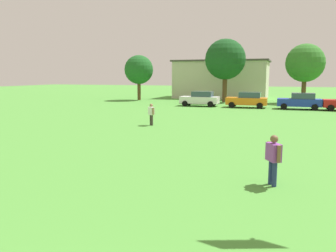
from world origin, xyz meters
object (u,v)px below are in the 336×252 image
Objects in this scene: tree_far_right at (305,63)px; parked_car_orange_1 at (247,100)px; adult_bystander at (273,156)px; tree_far_left at (139,70)px; parked_car_blue_2 at (300,101)px; parked_car_white_0 at (200,99)px; bystander_near_trees at (151,112)px; tree_center at (225,60)px.

parked_car_orange_1 is at bearing -125.87° from tree_far_right.
adult_bystander is 0.38× the size of parked_car_orange_1.
tree_far_right reaches higher than tree_far_left.
tree_far_left is at bearing -17.85° from parked_car_blue_2.
tree_far_left reaches higher than parked_car_white_0.
adult_bystander is 26.74m from parked_car_blue_2.
bystander_near_trees is 15.87m from parked_car_white_0.
tree_far_left is at bearing -175.67° from tree_far_right.
bystander_near_trees is at bearing 72.63° from parked_car_orange_1.
parked_car_white_0 is 8.43m from tree_center.
parked_car_orange_1 is at bearing 178.51° from parked_car_white_0.
tree_far_right is (21.65, 1.64, 0.73)m from tree_far_left.
parked_car_blue_2 is at bearing 146.35° from adult_bystander.
parked_car_orange_1 is at bearing 157.70° from adult_bystander.
bystander_near_trees is 0.19× the size of tree_center.
parked_car_orange_1 is 0.59× the size of tree_far_right.
parked_car_white_0 is 1.00× the size of parked_car_orange_1.
tree_center is at bearing -38.38° from parked_car_blue_2.
adult_bystander is 27.06m from parked_car_orange_1.
tree_center is at bearing -102.98° from parked_car_white_0.
parked_car_blue_2 is at bearing -80.33° from bystander_near_trees.
tree_center is (1.58, 6.87, 4.62)m from parked_car_white_0.
parked_car_orange_1 is at bearing -62.31° from tree_center.
parked_car_orange_1 reaches higher than adult_bystander.
tree_far_left reaches higher than parked_car_blue_2.
parked_car_blue_2 reaches higher than adult_bystander.
tree_far_right is (0.66, 8.40, 4.09)m from parked_car_blue_2.
bystander_near_trees is at bearing -93.12° from tree_center.
adult_bystander reaches higher than bystander_near_trees.
tree_far_left is at bearing 179.96° from adult_bystander.
bystander_near_trees is 23.22m from tree_center.
tree_far_left reaches higher than bystander_near_trees.
bystander_near_trees is 25.03m from tree_far_left.
parked_car_blue_2 is 0.69× the size of tree_far_left.
parked_car_white_0 is 5.27m from parked_car_orange_1.
bystander_near_trees is 16.48m from parked_car_orange_1.
tree_center is (-9.01, 7.13, 4.62)m from parked_car_blue_2.
tree_center is (-3.68, 7.01, 4.62)m from parked_car_orange_1.
adult_bystander is at bearing -77.78° from tree_center.
parked_car_orange_1 is (-3.64, 26.81, -0.11)m from adult_bystander.
parked_car_white_0 is at bearing 168.25° from adult_bystander.
parked_car_white_0 is at bearing -1.42° from parked_car_blue_2.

